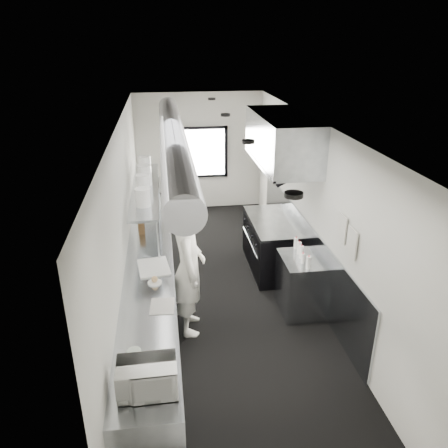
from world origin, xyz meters
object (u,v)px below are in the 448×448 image
object	(u,v)px
squeeze_bottle_d	(299,248)
plate_stack_b	(143,183)
plate_stack_a	(143,197)
bottle_station	(302,284)
range	(273,244)
plate_stack_c	(144,175)
deli_tub_b	(134,355)
squeeze_bottle_e	(296,243)
pass_shelf	(146,189)
deli_tub_a	(132,358)
plate_stack_d	(145,165)
knife_block	(141,226)
squeeze_bottle_a	(308,263)
line_cook	(188,268)
squeeze_bottle_c	(301,252)
prep_counter	(151,288)
exhaust_hood	(282,140)
small_plate	(155,282)
cutting_board	(154,267)
far_work_table	(153,203)
squeeze_bottle_b	(303,258)
microwave	(147,377)

from	to	relation	value
squeeze_bottle_d	plate_stack_b	bearing A→B (deg)	150.21
plate_stack_b	plate_stack_a	bearing A→B (deg)	-88.29
bottle_station	range	bearing A→B (deg)	94.57
plate_stack_c	bottle_station	bearing A→B (deg)	-38.15
deli_tub_b	squeeze_bottle_e	xyz separation A→B (m)	(2.39, 2.25, 0.04)
pass_shelf	deli_tub_a	distance (m)	3.70
pass_shelf	plate_stack_d	distance (m)	0.79
bottle_station	knife_block	bearing A→B (deg)	151.71
plate_stack_b	squeeze_bottle_a	xyz separation A→B (m)	(2.34, -1.81, -0.72)
deli_tub_b	knife_block	bearing A→B (deg)	90.50
range	deli_tub_a	xyz separation A→B (m)	(-2.33, -3.35, 0.48)
line_cook	plate_stack_a	xyz separation A→B (m)	(-0.60, 1.03, 0.71)
squeeze_bottle_c	deli_tub_b	bearing A→B (deg)	-140.88
prep_counter	squeeze_bottle_c	xyz separation A→B (m)	(2.26, -0.18, 0.55)
exhaust_hood	small_plate	size ratio (longest dim) A/B	11.35
deli_tub_b	cutting_board	distance (m)	1.95
line_cook	squeeze_bottle_c	distance (m)	1.73
plate_stack_b	plate_stack_c	xyz separation A→B (m)	(0.02, 0.35, 0.03)
bottle_station	squeeze_bottle_d	distance (m)	0.57
cutting_board	squeeze_bottle_d	bearing A→B (deg)	3.49
far_work_table	squeeze_bottle_e	xyz separation A→B (m)	(2.27, -3.56, 0.54)
deli_tub_b	knife_block	world-z (taller)	knife_block
exhaust_hood	pass_shelf	distance (m)	2.46
line_cook	bottle_station	bearing A→B (deg)	-80.95
cutting_board	far_work_table	bearing A→B (deg)	90.95
range	squeeze_bottle_b	distance (m)	1.62
range	plate_stack_b	bearing A→B (deg)	177.42
small_plate	cutting_board	size ratio (longest dim) A/B	0.34
exhaust_hood	cutting_board	size ratio (longest dim) A/B	3.85
prep_counter	squeeze_bottle_c	world-z (taller)	squeeze_bottle_c
cutting_board	plate_stack_d	world-z (taller)	plate_stack_d
exhaust_hood	microwave	bearing A→B (deg)	-120.45
squeeze_bottle_d	squeeze_bottle_e	xyz separation A→B (m)	(0.00, 0.18, -0.01)
squeeze_bottle_a	bottle_station	bearing A→B (deg)	83.11
plate_stack_d	plate_stack_c	bearing A→B (deg)	-88.97
small_plate	squeeze_bottle_c	distance (m)	2.22
range	small_plate	bearing A→B (deg)	-139.41
plate_stack_a	squeeze_bottle_e	world-z (taller)	plate_stack_a
prep_counter	squeeze_bottle_e	bearing A→B (deg)	3.50
plate_stack_c	squeeze_bottle_e	size ratio (longest dim) A/B	1.90
range	knife_block	xyz separation A→B (m)	(-2.34, -0.08, 0.55)
squeeze_bottle_a	squeeze_bottle_e	xyz separation A→B (m)	(0.01, 0.65, -0.00)
far_work_table	squeeze_bottle_a	world-z (taller)	squeeze_bottle_a
knife_block	prep_counter	bearing A→B (deg)	-90.23
far_work_table	exhaust_hood	bearing A→B (deg)	-48.06
pass_shelf	line_cook	world-z (taller)	line_cook
pass_shelf	squeeze_bottle_a	distance (m)	3.10
exhaust_hood	plate_stack_a	world-z (taller)	exhaust_hood
small_plate	squeeze_bottle_a	size ratio (longest dim) A/B	1.00
cutting_board	plate_stack_b	distance (m)	1.69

